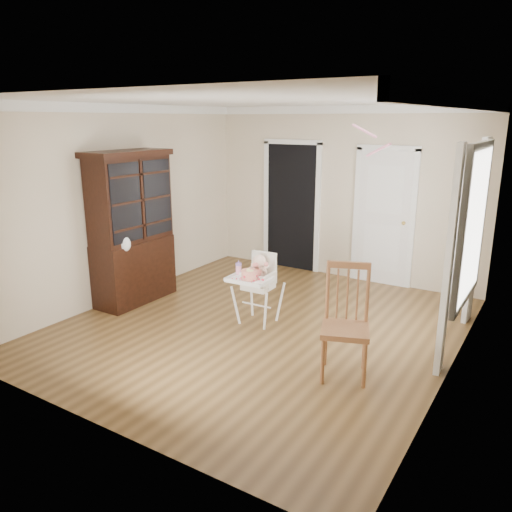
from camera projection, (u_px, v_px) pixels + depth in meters
The scene contains 16 objects.
floor at pixel (260, 326), 6.23m from camera, with size 5.00×5.00×0.00m, color #52391C.
ceiling at pixel (260, 100), 5.52m from camera, with size 5.00×5.00×0.00m, color white.
wall_back at pixel (342, 194), 7.92m from camera, with size 4.50×4.50×0.00m, color beige.
wall_left at pixel (124, 204), 7.03m from camera, with size 5.00×5.00×0.00m, color beige.
wall_right at pixel (462, 245), 4.73m from camera, with size 5.00×5.00×0.00m, color beige.
crown_molding at pixel (260, 106), 5.53m from camera, with size 4.50×5.00×0.12m, color white, non-canonical shape.
doorway at pixel (291, 204), 8.43m from camera, with size 1.06×0.05×2.22m.
closet_door at pixel (384, 219), 7.63m from camera, with size 0.96×0.09×2.13m.
window_right at pixel (468, 234), 5.43m from camera, with size 0.13×1.84×2.30m.
high_chair at pixel (258, 280), 6.20m from camera, with size 0.54×0.66×0.92m.
baby at pixel (259, 270), 6.19m from camera, with size 0.26×0.20×0.39m.
cake at pixel (249, 275), 5.99m from camera, with size 0.25×0.25×0.12m.
sippy_cup at pixel (239, 268), 6.18m from camera, with size 0.08×0.08×0.19m.
china_cabinet at pixel (132, 228), 6.86m from camera, with size 0.55×1.25×2.10m.
dining_chair at pixel (346, 325), 4.93m from camera, with size 0.60×0.60×1.14m.
streamer at pixel (364, 131), 5.76m from camera, with size 0.03×0.50×0.02m, color pink, non-canonical shape.
Camera 1 is at (3.02, -4.92, 2.50)m, focal length 35.00 mm.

